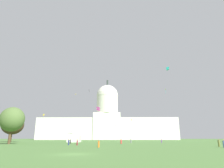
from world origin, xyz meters
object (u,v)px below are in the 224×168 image
(event_tent, at_px, (74,135))
(person_olive_lawn_far_right, at_px, (77,142))
(kite_magenta_low, at_px, (98,109))
(tree_west_mid, at_px, (12,119))
(person_navy_deep_crowd, at_px, (69,142))
(person_olive_back_center, at_px, (219,143))
(person_orange_aisle_center, at_px, (99,144))
(kite_orange_low, at_px, (131,120))
(person_black_near_tree_east, at_px, (70,142))
(kite_gold_mid, at_px, (75,95))
(person_grey_front_left, at_px, (131,141))
(person_denim_back_right, at_px, (224,144))
(kite_black_mid, at_px, (89,91))
(capitol_building, at_px, (107,122))
(kite_lime_mid, at_px, (166,90))
(kite_yellow_low, at_px, (44,115))
(tree_west_near, at_px, (13,125))
(person_purple_mid_left, at_px, (161,141))
(kite_white_low, at_px, (116,125))
(kite_turquoise_mid, at_px, (168,69))
(person_red_lawn_far_left, at_px, (121,142))
(person_maroon_mid_right, at_px, (77,143))

(event_tent, height_order, person_olive_lawn_far_right, event_tent)
(event_tent, height_order, kite_magenta_low, kite_magenta_low)
(tree_west_mid, height_order, person_navy_deep_crowd, tree_west_mid)
(person_olive_back_center, distance_m, kite_magenta_low, 31.87)
(person_orange_aisle_center, xyz_separation_m, kite_orange_low, (15.25, 110.50, 14.83))
(person_black_near_tree_east, distance_m, kite_gold_mid, 76.02)
(person_grey_front_left, xyz_separation_m, kite_gold_mid, (-35.75, 58.78, 31.56))
(person_denim_back_right, xyz_separation_m, kite_black_mid, (-36.42, 57.47, 25.33))
(capitol_building, bearing_deg, person_black_near_tree_east, -92.54)
(person_olive_lawn_far_right, distance_m, kite_lime_mid, 87.13)
(kite_yellow_low, bearing_deg, person_black_near_tree_east, -164.33)
(tree_west_mid, xyz_separation_m, tree_west_near, (-16.82, 32.69, 0.28))
(person_navy_deep_crowd, xyz_separation_m, person_purple_mid_left, (31.55, 26.34, -0.07))
(person_navy_deep_crowd, height_order, kite_lime_mid, kite_lime_mid)
(person_denim_back_right, bearing_deg, capitol_building, 22.45)
(person_black_near_tree_east, height_order, person_denim_back_right, person_denim_back_right)
(tree_west_mid, xyz_separation_m, person_grey_front_left, (40.84, 15.05, -7.16))
(person_grey_front_left, bearing_deg, kite_white_low, 28.27)
(capitol_building, distance_m, person_grey_front_left, 135.14)
(person_purple_mid_left, distance_m, kite_yellow_low, 67.19)
(event_tent, bearing_deg, person_navy_deep_crowd, -79.37)
(kite_yellow_low, bearing_deg, person_navy_deep_crowd, -169.67)
(person_grey_front_left, height_order, kite_turquoise_mid, kite_turquoise_mid)
(kite_magenta_low, bearing_deg, kite_lime_mid, -179.99)
(person_black_near_tree_east, bearing_deg, kite_white_low, 52.73)
(kite_black_mid, distance_m, kite_lime_mid, 57.71)
(person_red_lawn_far_left, height_order, kite_white_low, kite_white_low)
(person_navy_deep_crowd, bearing_deg, kite_turquoise_mid, 113.24)
(person_purple_mid_left, xyz_separation_m, person_orange_aisle_center, (-21.94, -39.75, 0.01))
(person_orange_aisle_center, bearing_deg, tree_west_near, 179.69)
(kite_turquoise_mid, bearing_deg, person_black_near_tree_east, 73.76)
(person_olive_lawn_far_right, distance_m, kite_white_low, 107.56)
(person_olive_lawn_far_right, height_order, person_purple_mid_left, person_olive_lawn_far_right)
(tree_west_near, relative_size, kite_black_mid, 11.83)
(tree_west_near, relative_size, person_denim_back_right, 8.24)
(kite_turquoise_mid, bearing_deg, person_maroon_mid_right, 100.97)
(kite_yellow_low, xyz_separation_m, kite_orange_low, (52.89, 42.89, 1.12))
(tree_west_mid, distance_m, kite_gold_mid, 77.92)
(person_navy_deep_crowd, height_order, kite_yellow_low, kite_yellow_low)
(tree_west_mid, distance_m, person_red_lawn_far_left, 37.55)
(person_purple_mid_left, xyz_separation_m, kite_orange_low, (-6.70, 70.75, 14.84))
(person_black_near_tree_east, relative_size, person_maroon_mid_right, 1.05)
(person_orange_aisle_center, bearing_deg, kite_turquoise_mid, 77.20)
(person_black_near_tree_east, distance_m, person_orange_aisle_center, 31.39)
(tree_west_near, distance_m, person_black_near_tree_east, 45.04)
(kite_white_low, distance_m, kite_gold_mid, 47.24)
(person_olive_back_center, relative_size, person_navy_deep_crowd, 1.02)
(person_olive_back_center, distance_m, person_navy_deep_crowd, 37.85)
(kite_lime_mid, bearing_deg, capitol_building, 75.32)
(person_olive_back_center, relative_size, kite_black_mid, 1.47)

